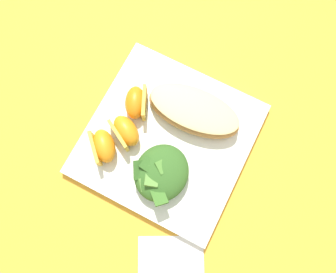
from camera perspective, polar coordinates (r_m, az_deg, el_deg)
ground at (r=0.60m, az=0.00°, el=-0.60°), size 3.00×3.00×0.00m
white_plate at (r=0.60m, az=0.00°, el=-0.42°), size 0.28×0.28×0.02m
cheesy_pizza_bread at (r=0.58m, az=4.50°, el=4.44°), size 0.09×0.17×0.04m
green_salad_pile at (r=0.56m, az=-1.18°, el=-6.30°), size 0.10×0.09×0.04m
orange_wedge_front at (r=0.59m, az=-5.49°, el=5.86°), size 0.07×0.06×0.04m
orange_wedge_middle at (r=0.57m, az=-7.36°, el=0.89°), size 0.06×0.07×0.04m
orange_wedge_rear at (r=0.57m, az=-11.14°, el=-1.66°), size 0.07×0.07×0.04m
paper_napkin at (r=0.59m, az=0.54°, el=-22.12°), size 0.15×0.15×0.00m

